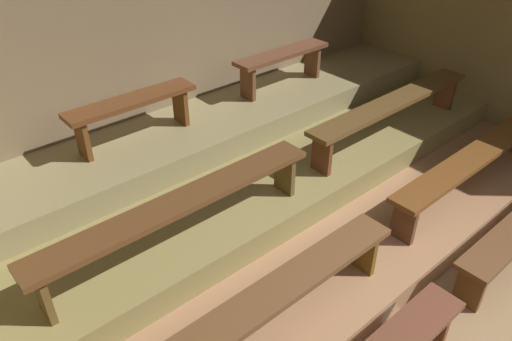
# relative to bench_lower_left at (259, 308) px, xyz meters

# --- Properties ---
(ground) EXTENTS (7.02, 4.87, 0.08)m
(ground) POSITION_rel_bench_lower_left_xyz_m (1.44, 0.76, -0.68)
(ground) COLOR #91714D
(wall_back) EXTENTS (7.02, 0.06, 2.56)m
(wall_back) POSITION_rel_bench_lower_left_xyz_m (1.44, 2.83, 0.64)
(wall_back) COLOR #796347
(wall_back) RESTS_ON ground
(wall_right) EXTENTS (0.06, 4.87, 2.56)m
(wall_right) POSITION_rel_bench_lower_left_xyz_m (4.58, 0.76, 0.64)
(wall_right) COLOR olive
(wall_right) RESTS_ON ground
(platform_lower) EXTENTS (6.22, 3.19, 0.26)m
(platform_lower) POSITION_rel_bench_lower_left_xyz_m (1.44, 1.20, -0.51)
(platform_lower) COLOR #9D6F4D
(platform_lower) RESTS_ON ground
(platform_middle) EXTENTS (6.22, 2.14, 0.26)m
(platform_middle) POSITION_rel_bench_lower_left_xyz_m (1.44, 1.73, -0.24)
(platform_middle) COLOR olive
(platform_middle) RESTS_ON platform_lower
(platform_upper) EXTENTS (6.22, 1.06, 0.26)m
(platform_upper) POSITION_rel_bench_lower_left_xyz_m (1.44, 2.27, 0.02)
(platform_upper) COLOR #887C52
(platform_upper) RESTS_ON platform_middle
(bench_lower_left) EXTENTS (2.55, 0.29, 0.44)m
(bench_lower_left) POSITION_rel_bench_lower_left_xyz_m (0.00, 0.00, 0.00)
(bench_lower_left) COLOR brown
(bench_lower_left) RESTS_ON platform_lower
(bench_lower_right) EXTENTS (2.55, 0.29, 0.44)m
(bench_lower_right) POSITION_rel_bench_lower_left_xyz_m (2.88, 0.00, 0.00)
(bench_lower_right) COLOR brown
(bench_lower_right) RESTS_ON platform_lower
(bench_middle_left) EXTENTS (2.50, 0.29, 0.44)m
(bench_middle_left) POSITION_rel_bench_lower_left_xyz_m (0.06, 0.99, 0.26)
(bench_middle_left) COLOR #56341B
(bench_middle_left) RESTS_ON platform_middle
(bench_middle_right) EXTENTS (2.50, 0.29, 0.44)m
(bench_middle_right) POSITION_rel_bench_lower_left_xyz_m (2.83, 0.99, 0.26)
(bench_middle_right) COLOR brown
(bench_middle_right) RESTS_ON platform_middle
(bench_upper_left) EXTENTS (1.33, 0.29, 0.44)m
(bench_upper_left) POSITION_rel_bench_lower_left_xyz_m (0.43, 2.37, 0.50)
(bench_upper_left) COLOR #5A3118
(bench_upper_left) RESTS_ON platform_upper
(bench_upper_right) EXTENTS (1.33, 0.29, 0.44)m
(bench_upper_right) POSITION_rel_bench_lower_left_xyz_m (2.45, 2.37, 0.50)
(bench_upper_right) COLOR brown
(bench_upper_right) RESTS_ON platform_upper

